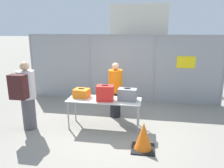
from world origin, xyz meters
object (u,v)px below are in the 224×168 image
Objects in this scene: suitcase_red at (105,93)px; traveler_hooded at (26,94)px; inspection_table at (104,102)px; suitcase_orange at (82,93)px; traffic_cone at (143,137)px; suitcase_grey at (127,95)px; security_worker_near at (115,89)px; utility_trailer at (175,81)px.

traveler_hooded reaches higher than suitcase_red.
inspection_table is 4.40× the size of suitcase_orange.
inspection_table is at bearing 138.19° from traffic_cone.
suitcase_grey is (0.60, 0.02, 0.22)m from inspection_table.
suitcase_red reaches higher than inspection_table.
suitcase_grey is at bearing 18.59° from traveler_hooded.
traffic_cone is (2.99, -0.48, -0.69)m from traveler_hooded.
inspection_table is at bearing 71.56° from security_worker_near.
utility_trailer is (2.89, 4.08, -0.51)m from suitcase_orange.
suitcase_orange is 0.24× the size of traveler_hooded.
traffic_cone is (0.89, -1.72, -0.55)m from security_worker_near.
utility_trailer is (2.21, 4.26, -0.59)m from suitcase_red.
security_worker_near is (0.81, 0.68, -0.05)m from suitcase_orange.
security_worker_near is (2.10, 1.24, -0.14)m from traveler_hooded.
suitcase_red is at bearing -168.48° from suitcase_grey.
suitcase_orange is 0.71m from suitcase_red.
suitcase_orange is 0.12× the size of utility_trailer.
traveler_hooded is at bearing -156.57° from suitcase_orange.
suitcase_orange is 0.27× the size of security_worker_near.
security_worker_near is (-0.42, 0.75, -0.09)m from suitcase_grey.
suitcase_grey reaches higher than traffic_cone.
inspection_table is 4.75m from utility_trailer.
inspection_table is 4.23× the size of suitcase_red.
suitcase_orange is at bearing 172.11° from inspection_table.
traveler_hooded is (-2.53, -0.49, 0.04)m from suitcase_grey.
traffic_cone is at bearing -64.61° from suitcase_grey.
inspection_table is 0.67m from suitcase_orange.
suitcase_grey is at bearing 2.02° from inspection_table.
suitcase_grey is 4.49m from utility_trailer.
utility_trailer is at bearing 54.66° from suitcase_orange.
traveler_hooded reaches higher than utility_trailer.
inspection_table is 0.80m from security_worker_near.
inspection_table is 0.54× the size of utility_trailer.
traveler_hooded is at bearing 25.07° from security_worker_near.
suitcase_orange is at bearing -125.34° from utility_trailer.
security_worker_near reaches higher than utility_trailer.
traveler_hooded reaches higher than security_worker_near.
suitcase_red is 2.00m from traveler_hooded.
suitcase_red is at bearing -14.86° from suitcase_orange.
security_worker_near is at bearing 117.22° from traffic_cone.
traveler_hooded is at bearing -132.04° from utility_trailer.
suitcase_red is 0.13× the size of utility_trailer.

